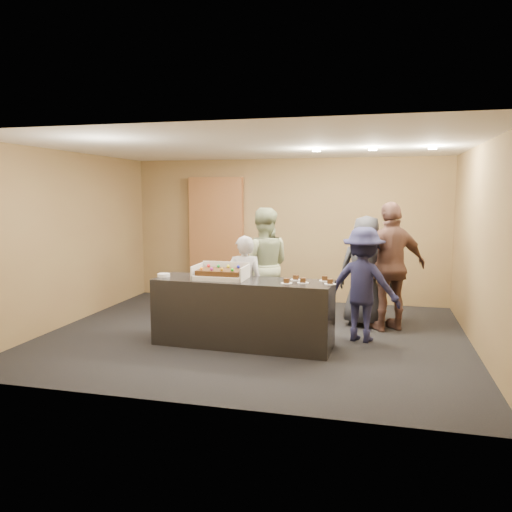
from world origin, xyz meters
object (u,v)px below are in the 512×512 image
person_sage_man (263,266)px  storage_cabinet (216,238)px  serving_counter (243,313)px  plate_stack (164,275)px  person_dark_suit (366,271)px  cake_box (221,275)px  person_server_grey (244,286)px  sheet_cake (221,272)px  person_navy_man (363,284)px  person_brown_extra (391,267)px

person_sage_man → storage_cabinet: bearing=-63.4°
serving_counter → person_sage_man: bearing=93.2°
plate_stack → person_dark_suit: 3.08m
cake_box → person_server_grey: 0.52m
storage_cabinet → person_sage_man: size_ratio=1.29×
serving_counter → person_dark_suit: bearing=45.5°
serving_counter → plate_stack: plate_stack is taller
sheet_cake → person_sage_man: bearing=76.9°
plate_stack → person_navy_man: bearing=13.4°
sheet_cake → plate_stack: 0.83m
storage_cabinet → person_navy_man: bearing=-38.5°
storage_cabinet → plate_stack: 2.97m
person_server_grey → person_navy_man: size_ratio=0.91×
person_dark_suit → person_navy_man: bearing=97.5°
sheet_cake → plate_stack: sheet_cake is taller
serving_counter → plate_stack: 1.23m
storage_cabinet → person_sage_man: (1.33, -1.67, -0.27)m
serving_counter → person_navy_man: (1.56, 0.62, 0.35)m
person_dark_suit → person_sage_man: bearing=15.4°
sheet_cake → person_server_grey: (0.21, 0.45, -0.27)m
sheet_cake → plate_stack: (-0.83, -0.02, -0.08)m
storage_cabinet → person_brown_extra: storage_cabinet is taller
person_server_grey → person_sage_man: bearing=-110.3°
person_sage_man → person_server_grey: bearing=72.0°
person_sage_man → sheet_cake: bearing=65.0°
cake_box → person_dark_suit: person_dark_suit is taller
person_dark_suit → sheet_cake: bearing=46.1°
plate_stack → person_sage_man: bearing=48.8°
serving_counter → person_brown_extra: size_ratio=1.24×
serving_counter → person_brown_extra: person_brown_extra is taller
person_brown_extra → sheet_cake: bearing=-0.4°
storage_cabinet → serving_counter: bearing=-65.3°
person_server_grey → plate_stack: bearing=10.2°
cake_box → person_server_grey: bearing=64.1°
storage_cabinet → cake_box: size_ratio=3.39×
sheet_cake → person_dark_suit: size_ratio=0.35×
sheet_cake → person_navy_man: person_navy_man is taller
serving_counter → sheet_cake: sheet_cake is taller
storage_cabinet → cake_box: storage_cabinet is taller
person_server_grey → person_brown_extra: person_brown_extra is taller
sheet_cake → person_navy_man: size_ratio=0.37×
cake_box → person_dark_suit: 2.36m
cake_box → sheet_cake: bearing=-90.9°
person_navy_man → serving_counter: bearing=36.3°
serving_counter → person_dark_suit: person_dark_suit is taller
cake_box → person_navy_man: person_navy_man is taller
serving_counter → person_navy_man: 1.71m
serving_counter → person_sage_man: (-0.02, 1.26, 0.46)m
person_sage_man → person_brown_extra: bearing=168.7°
storage_cabinet → person_navy_man: storage_cabinet is taller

